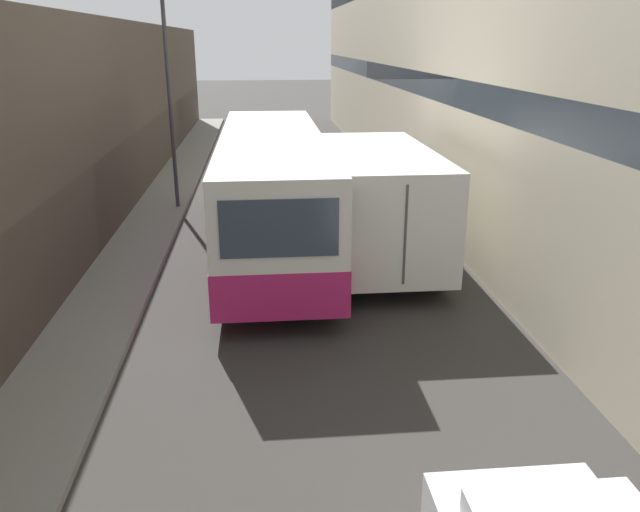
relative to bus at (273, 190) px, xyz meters
The scene contains 6 objects.
ground_plane 3.02m from the bus, 75.87° to the right, with size 150.00×150.00×0.00m, color #33302D.
sidewalk_left 4.54m from the bus, 144.42° to the right, with size 1.61×60.00×0.15m.
building_left_shopfront 6.03m from the bus, 155.17° to the right, with size 2.40×60.00×5.73m.
bus is the anchor object (origin of this frame).
box_truck 2.47m from the bus, ahead, with size 2.39×7.86×2.75m.
street_lamp 5.94m from the bus, 125.32° to the left, with size 0.36×0.80×6.45m.
Camera 1 is at (-0.90, 2.15, 5.12)m, focal length 35.00 mm.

